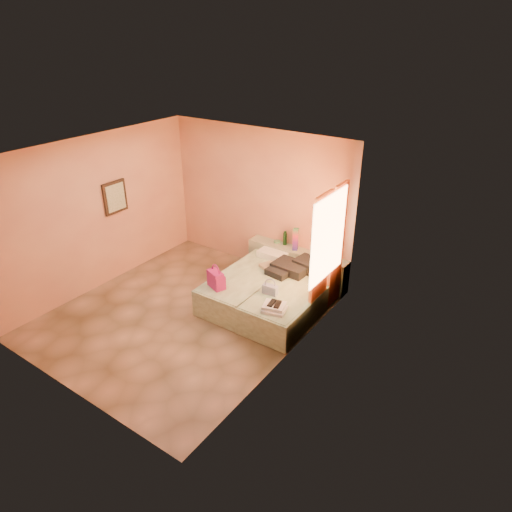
{
  "coord_description": "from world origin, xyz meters",
  "views": [
    {
      "loc": [
        4.72,
        -4.69,
        4.46
      ],
      "look_at": [
        0.89,
        0.85,
        1.02
      ],
      "focal_mm": 32.0,
      "sensor_mm": 36.0,
      "label": 1
    }
  ],
  "objects_px": {
    "towel_stack": "(274,308)",
    "water_bottle": "(285,238)",
    "bed_right": "(292,301)",
    "blue_handbag": "(270,290)",
    "flower_vase": "(336,256)",
    "magenta_handbag": "(216,279)",
    "headboard_ledge": "(297,265)",
    "bed_left": "(249,286)",
    "green_book": "(317,256)"
  },
  "relations": [
    {
      "from": "bed_left",
      "to": "water_bottle",
      "type": "xyz_separation_m",
      "value": [
        0.06,
        1.12,
        0.53
      ]
    },
    {
      "from": "magenta_handbag",
      "to": "headboard_ledge",
      "type": "bearing_deg",
      "value": 93.0
    },
    {
      "from": "blue_handbag",
      "to": "towel_stack",
      "type": "relative_size",
      "value": 0.72
    },
    {
      "from": "green_book",
      "to": "water_bottle",
      "type": "bearing_deg",
      "value": -177.73
    },
    {
      "from": "green_book",
      "to": "towel_stack",
      "type": "xyz_separation_m",
      "value": [
        0.21,
        -1.76,
        -0.11
      ]
    },
    {
      "from": "water_bottle",
      "to": "green_book",
      "type": "relative_size",
      "value": 1.64
    },
    {
      "from": "green_book",
      "to": "flower_vase",
      "type": "xyz_separation_m",
      "value": [
        0.38,
        -0.01,
        0.11
      ]
    },
    {
      "from": "flower_vase",
      "to": "magenta_handbag",
      "type": "distance_m",
      "value": 2.18
    },
    {
      "from": "headboard_ledge",
      "to": "water_bottle",
      "type": "xyz_separation_m",
      "value": [
        -0.32,
        0.07,
        0.46
      ]
    },
    {
      "from": "headboard_ledge",
      "to": "water_bottle",
      "type": "distance_m",
      "value": 0.56
    },
    {
      "from": "bed_left",
      "to": "bed_right",
      "type": "height_order",
      "value": "same"
    },
    {
      "from": "bed_right",
      "to": "towel_stack",
      "type": "distance_m",
      "value": 0.8
    },
    {
      "from": "bed_right",
      "to": "magenta_handbag",
      "type": "distance_m",
      "value": 1.34
    },
    {
      "from": "bed_right",
      "to": "blue_handbag",
      "type": "bearing_deg",
      "value": -123.09
    },
    {
      "from": "headboard_ledge",
      "to": "magenta_handbag",
      "type": "bearing_deg",
      "value": -107.86
    },
    {
      "from": "green_book",
      "to": "magenta_handbag",
      "type": "bearing_deg",
      "value": -110.55
    },
    {
      "from": "bed_left",
      "to": "blue_handbag",
      "type": "height_order",
      "value": "blue_handbag"
    },
    {
      "from": "headboard_ledge",
      "to": "blue_handbag",
      "type": "relative_size",
      "value": 8.18
    },
    {
      "from": "flower_vase",
      "to": "bed_left",
      "type": "bearing_deg",
      "value": -139.0
    },
    {
      "from": "flower_vase",
      "to": "blue_handbag",
      "type": "relative_size",
      "value": 0.97
    },
    {
      "from": "green_book",
      "to": "blue_handbag",
      "type": "bearing_deg",
      "value": -85.78
    },
    {
      "from": "water_bottle",
      "to": "magenta_handbag",
      "type": "relative_size",
      "value": 0.83
    },
    {
      "from": "bed_left",
      "to": "flower_vase",
      "type": "relative_size",
      "value": 8.25
    },
    {
      "from": "headboard_ledge",
      "to": "bed_left",
      "type": "height_order",
      "value": "headboard_ledge"
    },
    {
      "from": "headboard_ledge",
      "to": "flower_vase",
      "type": "relative_size",
      "value": 8.46
    },
    {
      "from": "bed_left",
      "to": "towel_stack",
      "type": "height_order",
      "value": "towel_stack"
    },
    {
      "from": "headboard_ledge",
      "to": "towel_stack",
      "type": "relative_size",
      "value": 5.86
    },
    {
      "from": "magenta_handbag",
      "to": "flower_vase",
      "type": "bearing_deg",
      "value": 72.34
    },
    {
      "from": "water_bottle",
      "to": "green_book",
      "type": "height_order",
      "value": "water_bottle"
    },
    {
      "from": "flower_vase",
      "to": "towel_stack",
      "type": "height_order",
      "value": "flower_vase"
    },
    {
      "from": "towel_stack",
      "to": "headboard_ledge",
      "type": "bearing_deg",
      "value": 109.39
    },
    {
      "from": "water_bottle",
      "to": "flower_vase",
      "type": "bearing_deg",
      "value": -4.93
    },
    {
      "from": "blue_handbag",
      "to": "towel_stack",
      "type": "distance_m",
      "value": 0.5
    },
    {
      "from": "headboard_ledge",
      "to": "blue_handbag",
      "type": "height_order",
      "value": "blue_handbag"
    },
    {
      "from": "flower_vase",
      "to": "towel_stack",
      "type": "bearing_deg",
      "value": -95.6
    },
    {
      "from": "headboard_ledge",
      "to": "bed_left",
      "type": "relative_size",
      "value": 1.02
    },
    {
      "from": "water_bottle",
      "to": "towel_stack",
      "type": "xyz_separation_m",
      "value": [
        0.95,
        -1.85,
        -0.23
      ]
    },
    {
      "from": "magenta_handbag",
      "to": "blue_handbag",
      "type": "distance_m",
      "value": 0.92
    },
    {
      "from": "blue_handbag",
      "to": "bed_left",
      "type": "bearing_deg",
      "value": 147.32
    },
    {
      "from": "towel_stack",
      "to": "bed_right",
      "type": "bearing_deg",
      "value": 97.96
    },
    {
      "from": "flower_vase",
      "to": "blue_handbag",
      "type": "bearing_deg",
      "value": -109.95
    },
    {
      "from": "bed_right",
      "to": "blue_handbag",
      "type": "xyz_separation_m",
      "value": [
        -0.22,
        -0.35,
        0.33
      ]
    },
    {
      "from": "water_bottle",
      "to": "towel_stack",
      "type": "bearing_deg",
      "value": -62.88
    },
    {
      "from": "headboard_ledge",
      "to": "bed_left",
      "type": "bearing_deg",
      "value": -109.65
    },
    {
      "from": "magenta_handbag",
      "to": "towel_stack",
      "type": "relative_size",
      "value": 0.93
    },
    {
      "from": "flower_vase",
      "to": "blue_handbag",
      "type": "height_order",
      "value": "flower_vase"
    },
    {
      "from": "towel_stack",
      "to": "water_bottle",
      "type": "bearing_deg",
      "value": 117.12
    },
    {
      "from": "bed_right",
      "to": "magenta_handbag",
      "type": "height_order",
      "value": "magenta_handbag"
    },
    {
      "from": "bed_left",
      "to": "green_book",
      "type": "height_order",
      "value": "green_book"
    },
    {
      "from": "bed_right",
      "to": "water_bottle",
      "type": "height_order",
      "value": "water_bottle"
    }
  ]
}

